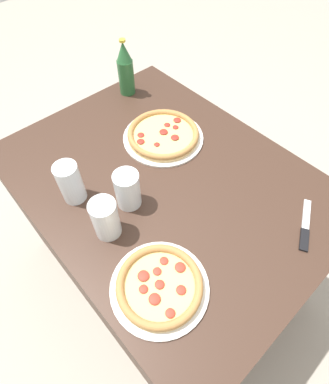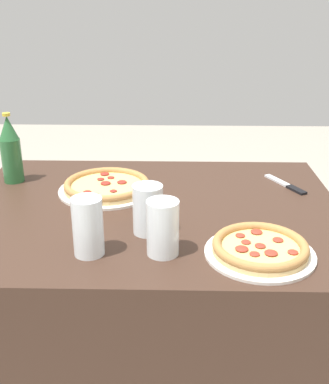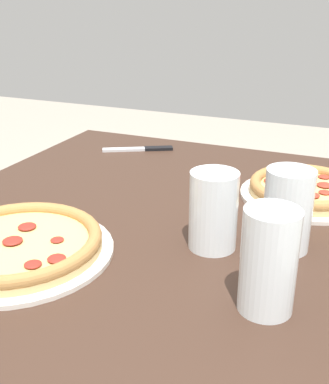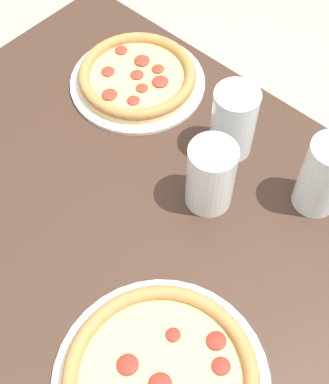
% 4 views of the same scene
% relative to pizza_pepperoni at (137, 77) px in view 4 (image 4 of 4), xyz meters
% --- Properties ---
extents(ground_plane, '(8.00, 8.00, 0.00)m').
position_rel_pizza_pepperoni_xyz_m(ground_plane, '(0.29, -0.28, -0.80)').
color(ground_plane, '#A89E8E').
extents(table, '(1.17, 0.89, 0.78)m').
position_rel_pizza_pepperoni_xyz_m(table, '(0.29, -0.28, -0.41)').
color(table, '#3D281E').
rests_on(table, ground_plane).
extents(pizza_pepperoni, '(0.28, 0.28, 0.04)m').
position_rel_pizza_pepperoni_xyz_m(pizza_pepperoni, '(0.00, 0.00, 0.00)').
color(pizza_pepperoni, silver).
rests_on(pizza_pepperoni, table).
extents(pizza_veggie, '(0.32, 0.32, 0.04)m').
position_rel_pizza_pepperoni_xyz_m(pizza_veggie, '(0.44, -0.41, 0.00)').
color(pizza_veggie, silver).
rests_on(pizza_veggie, table).
extents(glass_mango_juice, '(0.08, 0.08, 0.15)m').
position_rel_pizza_pepperoni_xyz_m(glass_mango_juice, '(0.43, 0.00, 0.05)').
color(glass_mango_juice, white).
rests_on(glass_mango_juice, table).
extents(glass_iced_tea, '(0.08, 0.08, 0.14)m').
position_rel_pizza_pepperoni_xyz_m(glass_iced_tea, '(0.29, -0.12, 0.04)').
color(glass_iced_tea, white).
rests_on(glass_iced_tea, table).
extents(glass_cola, '(0.08, 0.08, 0.14)m').
position_rel_pizza_pepperoni_xyz_m(glass_cola, '(0.24, -0.00, 0.05)').
color(glass_cola, white).
rests_on(glass_cola, table).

